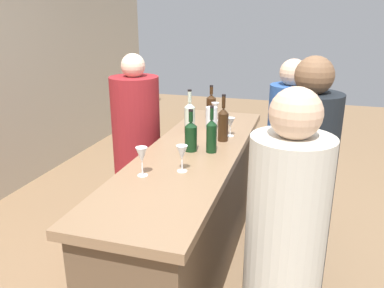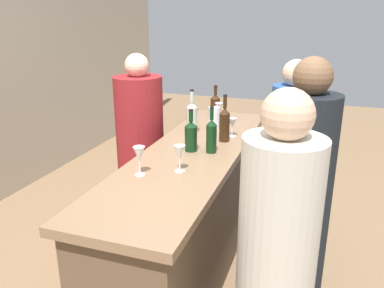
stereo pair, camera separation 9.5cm
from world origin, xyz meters
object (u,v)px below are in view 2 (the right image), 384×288
Objects in this scene: person_right_guest at (276,265)px; wine_bottle_rightmost_amber_brown at (215,105)px; person_left_guest at (300,204)px; wine_bottle_leftmost_dark_green at (191,135)px; wine_bottle_second_right_clear_pale at (192,117)px; wine_glass_near_right at (219,108)px; wine_bottle_second_left_dark_green at (211,135)px; wine_bottle_center_amber_brown at (224,124)px; wine_glass_near_left at (232,124)px; wine_glass_near_center at (180,153)px; person_server_behind at (141,150)px; water_pitcher at (214,118)px; wine_glass_far_left at (139,155)px; person_center_guest at (288,165)px.

wine_bottle_rightmost_amber_brown is at bearing -62.13° from person_right_guest.
wine_bottle_rightmost_amber_brown is 0.18× the size of person_left_guest.
wine_bottle_second_right_clear_pale is at bearing 18.05° from wine_bottle_leftmost_dark_green.
wine_bottle_second_left_dark_green is at bearing -168.35° from wine_glass_near_right.
wine_bottle_rightmost_amber_brown is at bearing 21.12° from wine_bottle_center_amber_brown.
wine_bottle_second_right_clear_pale is 2.37× the size of wine_glass_near_left.
wine_glass_near_center is at bearing 170.20° from wine_glass_near_left.
wine_bottle_second_right_clear_pale is at bearing -17.95° from person_left_guest.
person_server_behind is at bearing 73.25° from wine_bottle_center_amber_brown.
wine_bottle_second_left_dark_green is 0.92× the size of wine_bottle_center_amber_brown.
wine_bottle_second_left_dark_green is 1.77× the size of water_pitcher.
wine_glass_near_left is at bearing -25.04° from wine_bottle_leftmost_dark_green.
wine_bottle_second_right_clear_pale is (0.12, 0.28, -0.00)m from wine_bottle_center_amber_brown.
wine_glass_near_right is 0.93× the size of wine_glass_far_left.
wine_bottle_rightmost_amber_brown is 0.84m from person_center_guest.
wine_bottle_rightmost_amber_brown reaches higher than water_pitcher.
wine_bottle_leftmost_dark_green is 0.31m from wine_bottle_center_amber_brown.
water_pitcher is at bearing -39.88° from wine_bottle_second_right_clear_pale.
wine_glass_near_right is (0.78, 0.02, 0.00)m from wine_bottle_leftmost_dark_green.
wine_glass_near_center is at bearing -171.25° from wine_bottle_leftmost_dark_green.
wine_bottle_second_right_clear_pale is at bearing -0.80° from wine_glass_far_left.
person_left_guest is at bearing -71.22° from wine_glass_far_left.
person_right_guest reaches higher than wine_bottle_leftmost_dark_green.
person_right_guest is 1.02× the size of person_server_behind.
wine_glass_near_right is at bearing -151.25° from wine_bottle_rightmost_amber_brown.
wine_bottle_second_left_dark_green is 1.11× the size of wine_bottle_rightmost_amber_brown.
person_center_guest reaches higher than wine_glass_near_center.
wine_bottle_second_left_dark_green is 0.93× the size of wine_bottle_second_right_clear_pale.
person_right_guest is (-1.02, -0.51, -0.35)m from wine_bottle_center_amber_brown.
wine_bottle_rightmost_amber_brown is at bearing -2.11° from wine_glass_far_left.
wine_glass_far_left is (-0.49, 0.27, 0.00)m from wine_bottle_second_left_dark_green.
wine_glass_near_center is (-1.25, -0.14, 0.00)m from wine_bottle_rightmost_amber_brown.
wine_glass_far_left is 0.11× the size of person_server_behind.
water_pitcher is at bearing 2.87° from person_server_behind.
wine_bottle_second_left_dark_green is 0.45m from wine_bottle_second_right_clear_pale.
wine_bottle_second_left_dark_green is at bearing -165.90° from wine_bottle_rightmost_amber_brown.
wine_bottle_second_right_clear_pale is 0.82m from person_center_guest.
wine_glass_near_left is 0.92m from wine_glass_far_left.
wine_bottle_center_amber_brown reaches higher than wine_bottle_second_left_dark_green.
person_right_guest reaches higher than person_server_behind.
person_server_behind is at bearing 51.08° from wine_bottle_leftmost_dark_green.
wine_bottle_center_amber_brown is at bearing -60.10° from person_right_guest.
wine_bottle_rightmost_amber_brown is 0.57m from wine_glass_near_left.
wine_bottle_center_amber_brown is 0.63m from wine_glass_near_center.
person_server_behind is (0.12, 0.50, -0.36)m from wine_bottle_second_right_clear_pale.
person_left_guest is at bearing -93.10° from person_right_guest.
person_server_behind is at bearing 76.66° from wine_bottle_second_right_clear_pale.
wine_bottle_rightmost_amber_brown is 1.66× the size of wine_glass_far_left.
person_left_guest is 1.04× the size of person_right_guest.
person_center_guest is at bearing 0.73° from person_server_behind.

